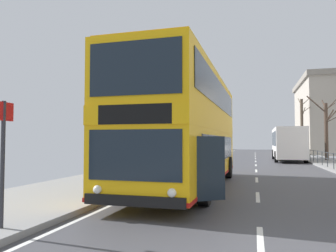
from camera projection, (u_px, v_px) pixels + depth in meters
name	position (u px, v px, depth m)	size (l,w,h in m)	color
double_decker_bus_main	(188.00, 128.00, 12.70)	(3.25, 11.37, 4.35)	#F4B20F
background_bus_far_lane	(288.00, 143.00, 29.93)	(2.69, 9.15, 2.97)	white
bus_stop_sign_near	(3.00, 149.00, 6.23)	(0.08, 0.44, 2.41)	#2D2D33
bare_tree_far_00	(326.00, 127.00, 28.65)	(3.16, 2.46, 5.69)	#423328
bare_tree_far_02	(302.00, 126.00, 39.72)	(1.33, 2.30, 7.06)	brown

